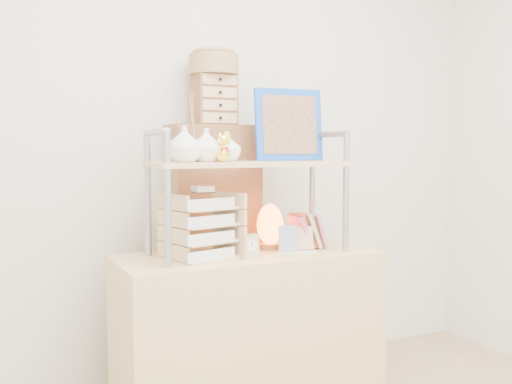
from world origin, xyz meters
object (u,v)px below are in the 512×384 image
cabinet (213,256)px  salt_lamp (270,226)px  desk (249,333)px  letter_tray (203,229)px

cabinet → salt_lamp: (0.17, -0.30, 0.19)m
cabinet → desk: bearing=-85.3°
salt_lamp → letter_tray: bearing=-167.2°
cabinet → salt_lamp: cabinet is taller
letter_tray → desk: bearing=3.9°
desk → salt_lamp: bearing=25.7°
desk → letter_tray: 0.55m
desk → salt_lamp: size_ratio=5.52×
letter_tray → salt_lamp: size_ratio=1.47×
desk → letter_tray: letter_tray is taller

